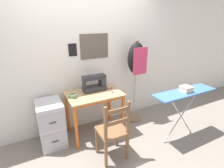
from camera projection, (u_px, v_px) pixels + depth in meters
ground_plane at (102, 142)px, 2.96m from camera, size 14.00×14.00×0.00m
wall_back at (85, 60)px, 3.08m from camera, size 10.00×0.07×2.55m
sewing_table at (95, 99)px, 2.97m from camera, size 0.91×0.61×0.78m
sewing_machine at (95, 83)px, 3.02m from camera, size 0.41×0.18×0.30m
fabric_bowl at (73, 96)px, 2.76m from camera, size 0.11×0.11×0.06m
scissors at (113, 92)px, 3.00m from camera, size 0.10×0.11×0.01m
thread_spool_near_machine at (108, 88)px, 3.11m from camera, size 0.04×0.04×0.03m
thread_spool_mid_table at (111, 88)px, 3.11m from camera, size 0.03×0.03×0.04m
wooden_chair at (113, 132)px, 2.48m from camera, size 0.40×0.38×0.95m
filing_cabinet at (51, 123)px, 2.81m from camera, size 0.39×0.53×0.75m
dress_form at (136, 63)px, 3.24m from camera, size 0.34×0.32×1.61m
ironing_board at (184, 95)px, 2.78m from camera, size 1.11×0.30×0.88m
storage_box at (186, 89)px, 2.74m from camera, size 0.17×0.16×0.09m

